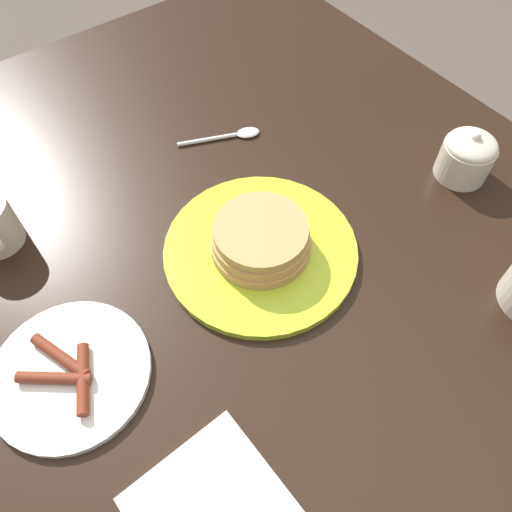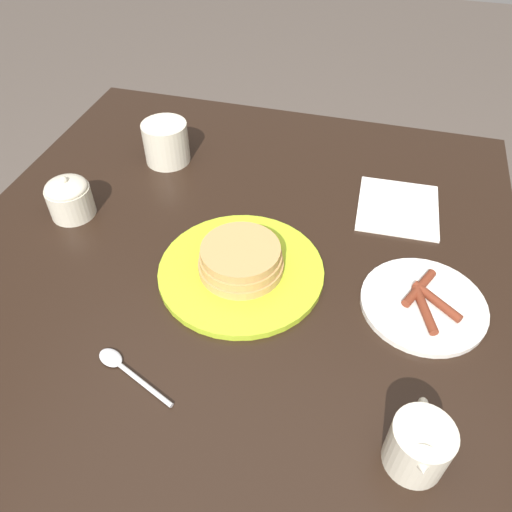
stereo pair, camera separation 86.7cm
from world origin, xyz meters
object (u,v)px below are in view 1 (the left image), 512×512
object	(u,v)px
sugar_bowl	(467,156)
side_plate_bacon	(70,373)
pancake_plate	(261,245)
spoon	(233,135)

from	to	relation	value
sugar_bowl	side_plate_bacon	bearing A→B (deg)	-95.25
pancake_plate	side_plate_bacon	world-z (taller)	pancake_plate
pancake_plate	spoon	xyz separation A→B (m)	(-0.22, 0.11, -0.02)
side_plate_bacon	sugar_bowl	bearing A→B (deg)	84.75
side_plate_bacon	spoon	bearing A→B (deg)	119.46
pancake_plate	spoon	bearing A→B (deg)	153.92
pancake_plate	sugar_bowl	size ratio (longest dim) A/B	3.25
side_plate_bacon	sugar_bowl	distance (m)	0.65
sugar_bowl	spoon	size ratio (longest dim) A/B	0.62
sugar_bowl	spoon	bearing A→B (deg)	-139.96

